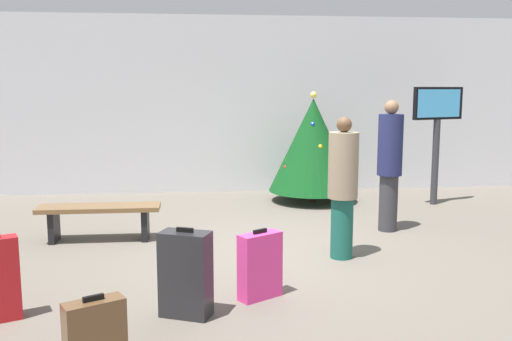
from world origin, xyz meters
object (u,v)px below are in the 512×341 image
flight_info_kiosk (437,121)px  waiting_bench (100,214)px  traveller_1 (390,162)px  suitcase_2 (95,334)px  traveller_0 (343,185)px  suitcase_3 (260,266)px  holiday_tree (313,145)px  suitcase_0 (186,274)px

flight_info_kiosk → waiting_bench: bearing=-161.6°
flight_info_kiosk → traveller_1: flight_info_kiosk is taller
suitcase_2 → traveller_0: bearing=44.7°
flight_info_kiosk → suitcase_2: 7.37m
suitcase_3 → suitcase_2: bearing=-137.3°
traveller_1 → suitcase_2: size_ratio=3.37×
holiday_tree → suitcase_0: size_ratio=2.42×
waiting_bench → suitcase_3: 2.99m
flight_info_kiosk → suitcase_2: flight_info_kiosk is taller
traveller_1 → waiting_bench: bearing=-178.3°
suitcase_3 → traveller_1: bearing=48.6°
traveller_0 → suitcase_2: size_ratio=3.07×
suitcase_0 → suitcase_3: 0.80m
traveller_1 → suitcase_0: traveller_1 is taller
suitcase_0 → suitcase_3: suitcase_0 is taller
waiting_bench → traveller_0: 3.28m
holiday_tree → suitcase_0: (-2.18, -4.96, -0.64)m
traveller_0 → suitcase_2: (-2.48, -2.45, -0.64)m
traveller_1 → holiday_tree: bearing=106.7°
flight_info_kiosk → suitcase_3: (-3.56, -4.11, -1.15)m
holiday_tree → suitcase_0: bearing=-113.7°
waiting_bench → suitcase_2: suitcase_2 is taller
traveller_0 → traveller_1: (1.00, 1.21, 0.10)m
holiday_tree → suitcase_3: 4.89m
waiting_bench → traveller_1: (4.04, 0.12, 0.63)m
traveller_1 → suitcase_2: bearing=-133.6°
waiting_bench → suitcase_3: suitcase_3 is taller
waiting_bench → holiday_tree: bearing=34.3°
holiday_tree → waiting_bench: size_ratio=1.23×
waiting_bench → suitcase_2: 3.59m
suitcase_0 → suitcase_2: suitcase_0 is taller
waiting_bench → traveller_0: (3.05, -1.09, 0.53)m
flight_info_kiosk → suitcase_3: size_ratio=2.98×
suitcase_0 → suitcase_2: bearing=-125.8°
traveller_1 → suitcase_3: traveller_1 is taller
holiday_tree → traveller_1: 2.29m
traveller_0 → suitcase_0: 2.47m
waiting_bench → traveller_1: size_ratio=0.86×
holiday_tree → traveller_0: 3.42m
holiday_tree → flight_info_kiosk: flight_info_kiosk is taller
waiting_bench → traveller_0: traveller_0 is taller
traveller_0 → suitcase_0: traveller_0 is taller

